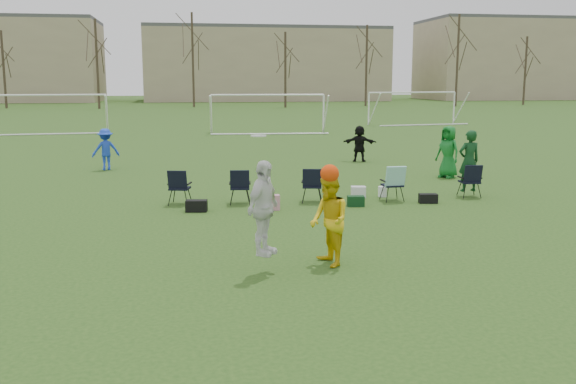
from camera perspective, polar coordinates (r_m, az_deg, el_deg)
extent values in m
plane|color=#244917|center=(10.09, -0.40, -9.66)|extent=(260.00, 260.00, 0.00)
imported|color=blue|center=(25.20, -15.90, 3.66)|extent=(1.13, 0.82, 1.56)
imported|color=#126823|center=(23.01, 14.04, 3.48)|extent=(0.95, 1.05, 1.81)
imported|color=black|center=(26.94, 6.37, 4.31)|extent=(1.47, 0.88, 1.51)
imported|color=white|center=(11.14, -2.21, -1.44)|extent=(0.89, 1.04, 1.67)
imported|color=yellow|center=(11.75, 3.68, -2.57)|extent=(0.78, 0.92, 1.68)
sphere|color=#EA3D0C|center=(11.59, 3.73, 1.64)|extent=(0.34, 0.34, 0.34)
cylinder|color=white|center=(10.91, -2.63, 5.02)|extent=(0.27, 0.27, 0.03)
imported|color=#0F3A19|center=(19.42, 15.79, 2.68)|extent=(0.69, 0.49, 1.80)
cube|color=black|center=(16.82, -8.13, -1.23)|extent=(0.59, 0.38, 0.30)
cube|color=#C98299|center=(16.85, -1.36, -0.93)|extent=(0.35, 0.23, 0.40)
cube|color=#0E3316|center=(17.46, 6.04, -0.80)|extent=(0.48, 0.34, 0.28)
cube|color=white|center=(18.76, 6.27, 0.01)|extent=(0.47, 0.37, 0.32)
cylinder|color=white|center=(18.96, 8.39, 0.04)|extent=(0.26, 0.26, 0.30)
cube|color=black|center=(18.22, 12.35, -0.56)|extent=(0.53, 0.33, 0.26)
cube|color=black|center=(17.83, -9.60, 0.45)|extent=(0.73, 0.73, 0.96)
cube|color=black|center=(17.71, -4.29, 0.50)|extent=(0.66, 0.66, 0.96)
cube|color=black|center=(17.92, 2.16, 0.63)|extent=(0.72, 0.72, 0.96)
cube|color=black|center=(18.33, 9.25, 0.72)|extent=(0.63, 0.63, 0.96)
cube|color=black|center=(19.41, 15.84, 0.98)|extent=(0.64, 0.64, 0.96)
cylinder|color=white|center=(44.03, -15.81, 6.76)|extent=(0.12, 0.12, 2.40)
cylinder|color=white|center=(44.23, -20.66, 8.07)|extent=(7.28, 0.76, 0.12)
cylinder|color=white|center=(41.74, -6.85, 6.91)|extent=(0.12, 0.12, 2.40)
cylinder|color=white|center=(42.19, 3.18, 6.99)|extent=(0.12, 0.12, 2.40)
cylinder|color=white|center=(41.76, -1.82, 8.62)|extent=(7.29, 0.63, 0.12)
cylinder|color=white|center=(48.93, 7.19, 7.34)|extent=(0.12, 0.12, 2.40)
cylinder|color=white|center=(52.38, 14.54, 7.27)|extent=(0.12, 0.12, 2.40)
cylinder|color=white|center=(50.51, 11.03, 8.68)|extent=(7.25, 1.13, 0.12)
cylinder|color=#382B21|center=(83.46, -23.95, 9.91)|extent=(0.28, 0.28, 9.00)
cylinder|color=#382B21|center=(78.48, -16.61, 10.83)|extent=(0.28, 0.28, 10.20)
cylinder|color=#382B21|center=(80.93, -8.46, 11.52)|extent=(0.28, 0.28, 11.40)
cylinder|color=#382B21|center=(78.89, -0.24, 10.79)|extent=(0.28, 0.28, 9.00)
cylinder|color=#382B21|center=(84.24, 6.98, 11.08)|extent=(0.28, 0.28, 10.20)
cylinder|color=#382B21|center=(85.20, 14.83, 11.22)|extent=(0.28, 0.28, 11.40)
cylinder|color=#382B21|center=(92.80, 20.34, 10.06)|extent=(0.28, 0.28, 9.00)
cube|color=tan|center=(106.26, -2.08, 11.12)|extent=(38.00, 16.00, 11.00)
cube|color=tan|center=(119.60, 19.21, 10.93)|extent=(30.00, 16.00, 13.00)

